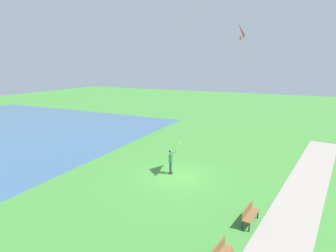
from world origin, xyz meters
TOP-DOWN VIEW (x-y plane):
  - ground_plane at (0.00, 0.00)m, footprint 120.00×120.00m
  - walkway_path at (-7.37, 2.00)m, footprint 7.28×31.99m
  - person_kite_flyer at (0.62, -0.18)m, footprint 0.63×0.50m
  - flying_kite at (-3.30, -1.33)m, footprint 3.98×1.88m
  - park_bench_near_walkway at (-5.41, 3.72)m, footprint 0.66×1.55m

SIDE VIEW (x-z plane):
  - ground_plane at x=0.00m, z-range 0.00..0.00m
  - walkway_path at x=-7.37m, z-range 0.00..0.02m
  - park_bench_near_walkway at x=-5.41m, z-range 0.07..0.95m
  - person_kite_flyer at x=0.62m, z-range 0.13..1.96m
  - flying_kite at x=-3.30m, z-range 5.33..13.57m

